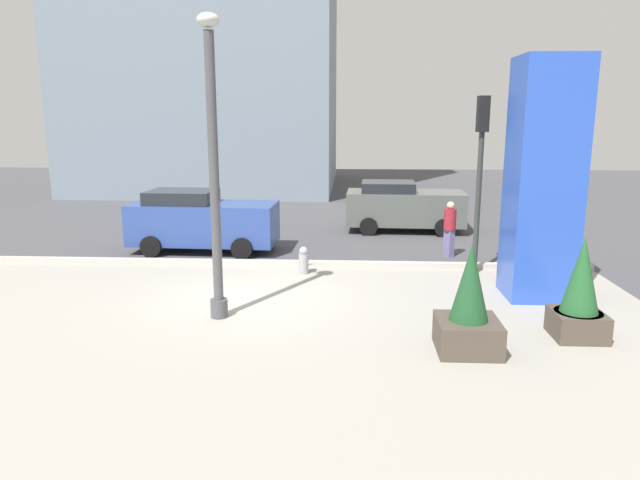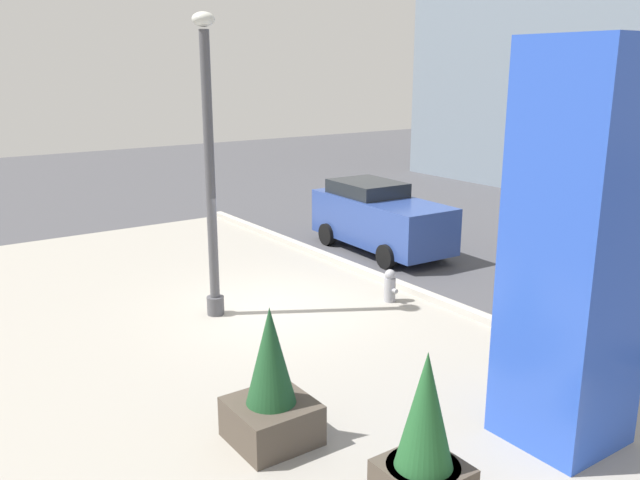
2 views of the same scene
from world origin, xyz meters
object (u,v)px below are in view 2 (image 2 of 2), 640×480
(traffic_light_corner, at_px, (595,193))
(car_curb_west, at_px, (380,217))
(potted_plant_by_pillar, at_px, (424,440))
(lamp_post, at_px, (210,176))
(pedestrian_by_curb, at_px, (627,295))
(potted_plant_curbside, at_px, (271,390))
(fire_hydrant, at_px, (390,286))
(art_pillar_blue, at_px, (576,251))

(traffic_light_corner, height_order, car_curb_west, traffic_light_corner)
(potted_plant_by_pillar, height_order, traffic_light_corner, traffic_light_corner)
(lamp_post, relative_size, pedestrian_by_curb, 3.62)
(potted_plant_by_pillar, height_order, car_curb_west, potted_plant_by_pillar)
(lamp_post, height_order, traffic_light_corner, lamp_post)
(potted_plant_by_pillar, distance_m, potted_plant_curbside, 2.35)
(lamp_post, distance_m, fire_hydrant, 4.63)
(car_curb_west, bearing_deg, lamp_post, -72.67)
(potted_plant_curbside, bearing_deg, fire_hydrant, 123.57)
(car_curb_west, distance_m, pedestrian_by_curb, 7.61)
(fire_hydrant, xyz_separation_m, pedestrian_by_curb, (4.21, 2.19, 0.56))
(potted_plant_by_pillar, distance_m, car_curb_west, 11.28)
(potted_plant_by_pillar, relative_size, fire_hydrant, 2.63)
(lamp_post, height_order, art_pillar_blue, lamp_post)
(lamp_post, distance_m, pedestrian_by_curb, 8.33)
(lamp_post, xyz_separation_m, art_pillar_blue, (7.09, 1.85, -0.23))
(lamp_post, height_order, pedestrian_by_curb, lamp_post)
(potted_plant_by_pillar, bearing_deg, art_pillar_blue, 89.89)
(lamp_post, distance_m, potted_plant_by_pillar, 7.43)
(art_pillar_blue, xyz_separation_m, pedestrian_by_curb, (-1.38, 3.87, -1.79))
(art_pillar_blue, height_order, car_curb_west, art_pillar_blue)
(potted_plant_curbside, distance_m, car_curb_west, 10.16)
(lamp_post, xyz_separation_m, traffic_light_corner, (6.07, 3.75, 0.18))
(traffic_light_corner, bearing_deg, pedestrian_by_curb, 100.38)
(lamp_post, xyz_separation_m, car_curb_west, (-1.89, 6.06, -2.00))
(lamp_post, height_order, potted_plant_curbside, lamp_post)
(potted_plant_curbside, height_order, traffic_light_corner, traffic_light_corner)
(art_pillar_blue, distance_m, pedestrian_by_curb, 4.48)
(potted_plant_curbside, distance_m, pedestrian_by_curb, 7.31)
(art_pillar_blue, bearing_deg, fire_hydrant, 163.27)
(art_pillar_blue, xyz_separation_m, potted_plant_by_pillar, (-0.00, -2.63, -1.88))
(lamp_post, relative_size, potted_plant_by_pillar, 3.08)
(potted_plant_by_pillar, bearing_deg, potted_plant_curbside, -161.14)
(potted_plant_by_pillar, xyz_separation_m, fire_hydrant, (-5.58, 4.31, -0.48))
(car_curb_west, bearing_deg, fire_hydrant, -36.70)
(pedestrian_by_curb, bearing_deg, art_pillar_blue, -70.42)
(lamp_post, bearing_deg, art_pillar_blue, 14.62)
(potted_plant_curbside, distance_m, traffic_light_corner, 5.92)
(lamp_post, relative_size, traffic_light_corner, 1.30)
(art_pillar_blue, relative_size, pedestrian_by_curb, 3.25)
(art_pillar_blue, height_order, potted_plant_by_pillar, art_pillar_blue)
(potted_plant_curbside, bearing_deg, art_pillar_blue, 56.69)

